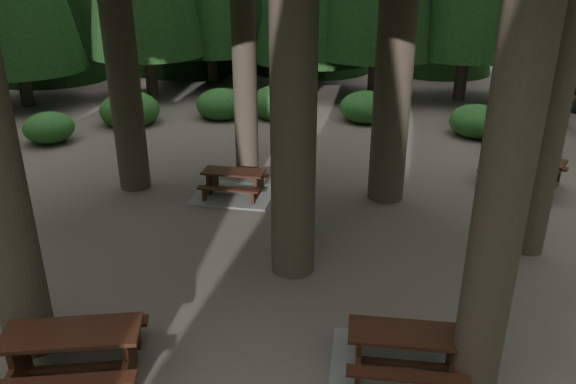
% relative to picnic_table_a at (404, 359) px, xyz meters
% --- Properties ---
extents(ground, '(80.00, 80.00, 0.00)m').
position_rel_picnic_table_a_xyz_m(ground, '(-3.03, 2.41, -0.24)').
color(ground, '#524942').
rests_on(ground, ground).
extents(picnic_table_a, '(2.30, 1.95, 0.73)m').
position_rel_picnic_table_a_xyz_m(picnic_table_a, '(0.00, 0.00, 0.00)').
color(picnic_table_a, gray).
rests_on(picnic_table_a, ground).
extents(picnic_table_c, '(2.06, 1.72, 0.68)m').
position_rel_picnic_table_a_xyz_m(picnic_table_c, '(-4.45, 5.86, -0.03)').
color(picnic_table_c, gray).
rests_on(picnic_table_c, ground).
extents(picnic_table_d, '(2.42, 2.22, 0.85)m').
position_rel_picnic_table_a_xyz_m(picnic_table_d, '(2.90, 8.06, 0.32)').
color(picnic_table_d, '#341D0F').
rests_on(picnic_table_d, ground).
extents(picnic_table_e, '(2.32, 2.08, 0.84)m').
position_rel_picnic_table_a_xyz_m(picnic_table_e, '(-4.69, -1.12, 0.31)').
color(picnic_table_e, '#341D0F').
rests_on(picnic_table_e, ground).
extents(shrub_ring, '(23.86, 24.64, 1.49)m').
position_rel_picnic_table_a_xyz_m(shrub_ring, '(-2.32, 3.16, 0.16)').
color(shrub_ring, '#1C5222').
rests_on(shrub_ring, ground).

